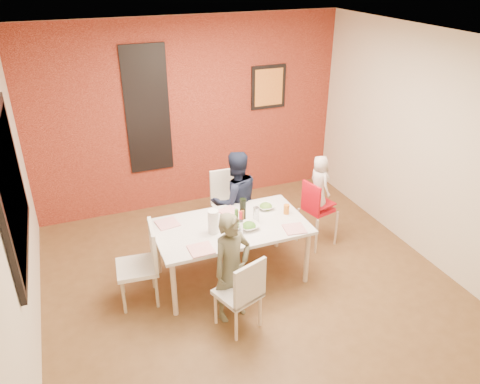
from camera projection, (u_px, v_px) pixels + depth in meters
name	position (u px, v px, depth m)	size (l,w,h in m)	color
ground	(250.00, 284.00, 5.39)	(4.50, 4.50, 0.00)	brown
ceiling	(252.00, 41.00, 4.16)	(4.50, 4.50, 0.02)	silver
wall_back	(190.00, 115.00, 6.64)	(4.50, 0.02, 2.70)	beige
wall_front	(390.00, 322.00, 2.91)	(4.50, 0.02, 2.70)	beige
wall_left	(11.00, 219.00, 4.04)	(0.02, 4.50, 2.70)	beige
wall_right	(427.00, 148.00, 5.51)	(0.02, 4.50, 2.70)	beige
brick_accent_wall	(190.00, 116.00, 6.62)	(4.50, 0.02, 2.70)	maroon
picture_window_frame	(11.00, 188.00, 4.13)	(0.05, 1.70, 1.30)	black
picture_window_pane	(12.00, 188.00, 4.13)	(0.02, 1.55, 1.15)	black
glassblock_strip	(147.00, 110.00, 6.35)	(0.55, 0.03, 1.70)	silver
glassblock_surround	(148.00, 110.00, 6.34)	(0.60, 0.03, 1.76)	black
art_print_frame	(268.00, 87.00, 6.86)	(0.54, 0.03, 0.64)	black
art_print_canvas	(269.00, 87.00, 6.85)	(0.44, 0.01, 0.54)	orange
dining_table	(231.00, 230.00, 5.22)	(1.69, 0.94, 0.70)	silver
chair_near	(243.00, 291.00, 4.55)	(0.50, 0.50, 0.84)	beige
chair_far	(229.00, 201.00, 6.08)	(0.45, 0.45, 0.93)	white
chair_left	(144.00, 260.00, 4.94)	(0.46, 0.46, 0.91)	white
high_chair	(316.00, 207.00, 5.90)	(0.45, 0.45, 0.90)	red
child_near	(232.00, 268.00, 4.67)	(0.44, 0.29, 1.20)	brown
child_far	(235.00, 201.00, 5.82)	(0.64, 0.50, 1.31)	black
toddler	(319.00, 183.00, 5.76)	(0.34, 0.22, 0.70)	beige
plate_near_left	(201.00, 249.00, 4.76)	(0.24, 0.24, 0.01)	white
plate_far_mid	(229.00, 211.00, 5.47)	(0.21, 0.21, 0.01)	white
plate_near_right	(294.00, 229.00, 5.12)	(0.23, 0.23, 0.01)	white
plate_far_left	(167.00, 223.00, 5.22)	(0.23, 0.23, 0.01)	white
salad_bowl_a	(249.00, 226.00, 5.13)	(0.22, 0.22, 0.05)	white
salad_bowl_b	(266.00, 207.00, 5.53)	(0.19, 0.19, 0.05)	white
wine_bottle	(243.00, 210.00, 5.23)	(0.07, 0.07, 0.27)	black
wine_glass_a	(240.00, 228.00, 4.97)	(0.06, 0.06, 0.18)	silver
wine_glass_b	(256.00, 215.00, 5.20)	(0.07, 0.07, 0.19)	silver
paper_towel_roll	(213.00, 222.00, 5.01)	(0.12, 0.12, 0.27)	white
condiment_red	(241.00, 217.00, 5.20)	(0.04, 0.04, 0.15)	red
condiment_green	(236.00, 215.00, 5.24)	(0.04, 0.04, 0.16)	#396F25
condiment_brown	(242.00, 217.00, 5.21)	(0.04, 0.04, 0.15)	brown
sippy_cup	(286.00, 209.00, 5.40)	(0.07, 0.07, 0.12)	orange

